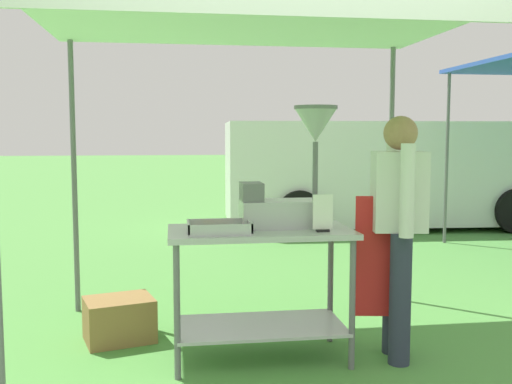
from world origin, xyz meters
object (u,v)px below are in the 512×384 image
at_px(stall_canopy, 258,21).
at_px(donut_tray, 218,229).
at_px(donut_cart, 260,266).
at_px(donut_fryer, 292,179).
at_px(vendor, 397,224).
at_px(van_white, 389,172).
at_px(supply_crate, 119,319).
at_px(menu_sign, 323,216).

bearing_deg(stall_canopy, donut_tray, -144.31).
relative_size(donut_cart, donut_tray, 3.02).
xyz_separation_m(donut_tray, donut_fryer, (0.51, 0.17, 0.30)).
xyz_separation_m(vendor, van_white, (2.09, 5.59, -0.03)).
relative_size(donut_cart, vendor, 0.74).
distance_m(stall_canopy, donut_fryer, 1.06).
bearing_deg(donut_fryer, supply_crate, 160.58).
relative_size(menu_sign, vendor, 0.15).
distance_m(donut_fryer, supply_crate, 1.63).
relative_size(donut_cart, menu_sign, 5.04).
height_order(donut_cart, supply_crate, donut_cart).
distance_m(donut_fryer, menu_sign, 0.35).
bearing_deg(menu_sign, supply_crate, 154.24).
distance_m(vendor, van_white, 5.96).
bearing_deg(donut_cart, supply_crate, 153.11).
xyz_separation_m(donut_tray, vendor, (1.17, -0.01, 0.01)).
bearing_deg(supply_crate, donut_fryer, -19.42).
bearing_deg(menu_sign, vendor, 4.47).
relative_size(stall_canopy, menu_sign, 12.38).
distance_m(menu_sign, vendor, 0.52).
xyz_separation_m(donut_cart, donut_tray, (-0.28, -0.11, 0.27)).
height_order(donut_fryer, vendor, donut_fryer).
height_order(donut_tray, van_white, van_white).
relative_size(stall_canopy, vendor, 1.83).
relative_size(stall_canopy, donut_fryer, 3.65).
height_order(donut_cart, vendor, vendor).
height_order(stall_canopy, supply_crate, stall_canopy).
bearing_deg(supply_crate, stall_canopy, -22.05).
distance_m(menu_sign, supply_crate, 1.70).
height_order(stall_canopy, menu_sign, stall_canopy).
distance_m(donut_tray, vendor, 1.17).
bearing_deg(van_white, stall_canopy, -119.00).
bearing_deg(donut_cart, menu_sign, -22.81).
bearing_deg(donut_fryer, donut_cart, -163.12).
bearing_deg(supply_crate, donut_tray, -41.18).
relative_size(stall_canopy, donut_tray, 7.43).
relative_size(donut_fryer, supply_crate, 1.45).
bearing_deg(donut_tray, van_white, 59.68).
bearing_deg(donut_tray, donut_cart, 20.44).
bearing_deg(vendor, menu_sign, -175.53).
xyz_separation_m(stall_canopy, supply_crate, (-0.96, 0.39, -2.07)).
distance_m(stall_canopy, donut_cart, 1.60).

